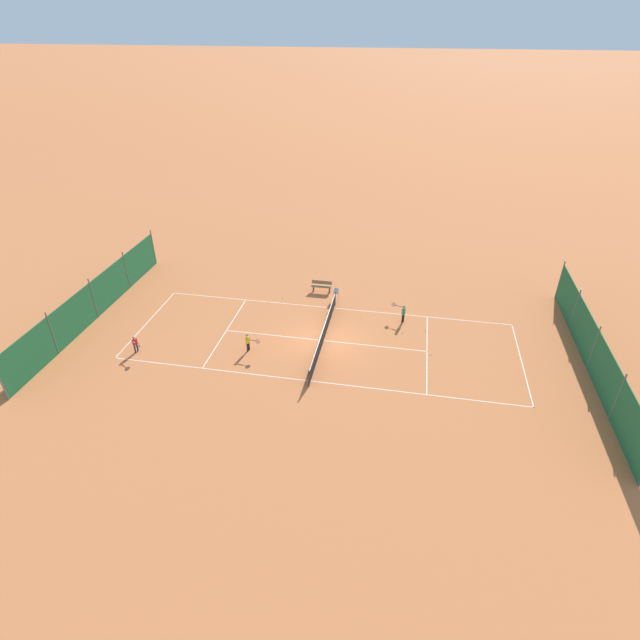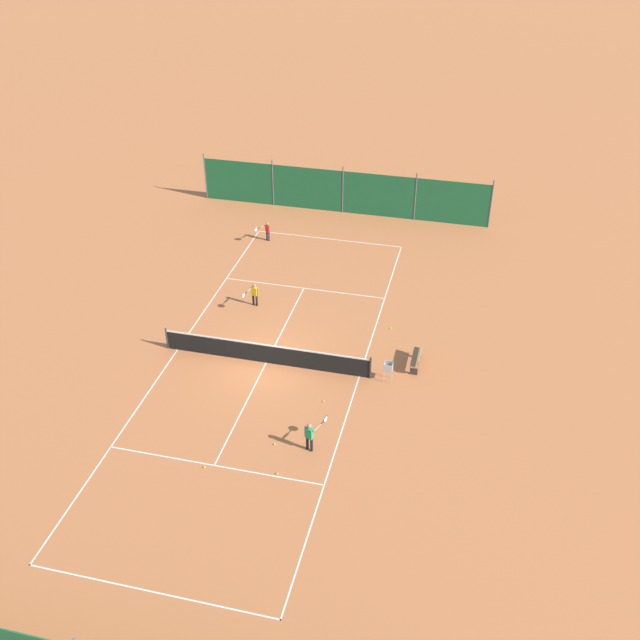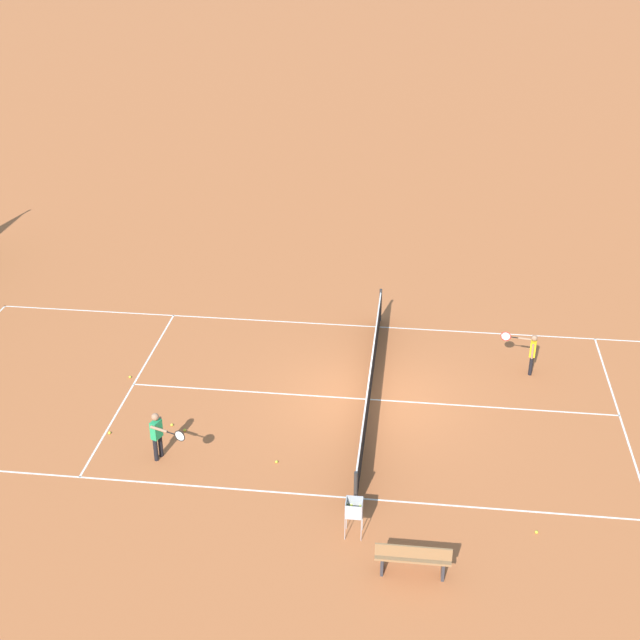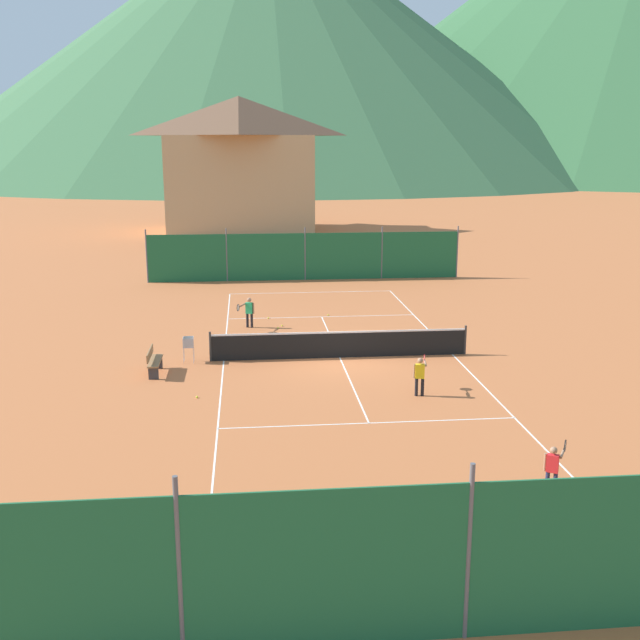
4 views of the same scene
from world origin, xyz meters
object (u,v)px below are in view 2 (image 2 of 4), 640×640
(player_far_baseline, at_px, (267,230))
(tennis_ball_alley_left, at_px, (204,467))
(player_near_service, at_px, (254,293))
(tennis_ball_by_net_right, at_px, (274,444))
(tennis_ball_near_corner, at_px, (282,438))
(tennis_ball_service_box, at_px, (390,328))
(player_near_baseline, at_px, (310,434))
(ball_hopper, at_px, (388,368))
(tennis_ball_far_corner, at_px, (277,474))
(tennis_ball_mid_court, at_px, (324,401))
(tennis_net, at_px, (266,353))
(courtside_bench, at_px, (417,358))

(player_far_baseline, bearing_deg, tennis_ball_alley_left, 99.70)
(player_near_service, bearing_deg, tennis_ball_by_net_right, 112.17)
(tennis_ball_near_corner, bearing_deg, tennis_ball_service_box, -108.57)
(player_near_baseline, height_order, tennis_ball_service_box, player_near_baseline)
(tennis_ball_by_net_right, distance_m, ball_hopper, 6.01)
(player_near_baseline, xyz_separation_m, player_far_baseline, (6.48, -15.65, -0.09))
(player_far_baseline, bearing_deg, tennis_ball_far_corner, 108.16)
(tennis_ball_mid_court, bearing_deg, tennis_ball_alley_left, 54.19)
(tennis_net, height_order, player_far_baseline, player_far_baseline)
(player_near_service, distance_m, tennis_ball_mid_court, 7.98)
(tennis_net, xyz_separation_m, tennis_ball_alley_left, (0.31, 6.60, -0.47))
(tennis_ball_service_box, height_order, ball_hopper, ball_hopper)
(tennis_ball_near_corner, distance_m, tennis_ball_service_box, 8.78)
(tennis_ball_mid_court, bearing_deg, courtside_bench, -135.47)
(tennis_ball_by_net_right, height_order, tennis_ball_far_corner, same)
(player_far_baseline, relative_size, tennis_ball_by_net_right, 16.60)
(tennis_ball_service_box, distance_m, courtside_bench, 3.03)
(tennis_ball_service_box, relative_size, tennis_ball_alley_left, 1.00)
(tennis_net, height_order, tennis_ball_service_box, tennis_net)
(tennis_net, xyz_separation_m, tennis_ball_by_net_right, (-1.82, 4.84, -0.47))
(player_far_baseline, relative_size, courtside_bench, 0.73)
(player_far_baseline, xyz_separation_m, tennis_ball_near_corner, (-5.30, 15.37, -0.61))
(tennis_ball_alley_left, xyz_separation_m, ball_hopper, (-5.60, -6.62, 0.62))
(tennis_ball_near_corner, distance_m, ball_hopper, 5.60)
(courtside_bench, bearing_deg, tennis_ball_service_box, -59.02)
(player_near_service, relative_size, courtside_bench, 0.79)
(tennis_net, distance_m, tennis_ball_service_box, 6.18)
(tennis_net, bearing_deg, tennis_ball_service_box, -141.19)
(tennis_ball_near_corner, distance_m, tennis_ball_alley_left, 3.14)
(tennis_ball_far_corner, bearing_deg, player_far_baseline, -71.84)
(player_near_baseline, xyz_separation_m, courtside_bench, (-3.16, -6.03, -0.28))
(tennis_ball_near_corner, height_order, ball_hopper, ball_hopper)
(player_far_baseline, bearing_deg, tennis_ball_near_corner, 109.03)
(tennis_ball_by_net_right, relative_size, tennis_ball_far_corner, 1.00)
(tennis_net, xyz_separation_m, player_far_baseline, (3.30, -10.90, 0.14))
(ball_hopper, bearing_deg, tennis_ball_alley_left, 49.74)
(tennis_net, height_order, tennis_ball_mid_court, tennis_net)
(tennis_ball_service_box, bearing_deg, tennis_ball_far_corner, 76.37)
(player_near_service, relative_size, tennis_ball_by_net_right, 18.05)
(player_far_baseline, distance_m, tennis_ball_alley_left, 17.76)
(ball_hopper, relative_size, courtside_bench, 0.59)
(tennis_net, height_order, tennis_ball_near_corner, tennis_net)
(player_near_service, bearing_deg, player_near_baseline, 119.40)
(player_near_service, distance_m, tennis_ball_far_corner, 11.39)
(player_far_baseline, bearing_deg, player_near_baseline, 112.49)
(player_near_baseline, bearing_deg, courtside_bench, -117.67)
(player_near_service, relative_size, tennis_ball_alley_left, 18.05)
(tennis_ball_mid_court, distance_m, ball_hopper, 3.10)
(tennis_ball_alley_left, bearing_deg, player_near_service, -81.67)
(player_near_service, relative_size, player_far_baseline, 1.09)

